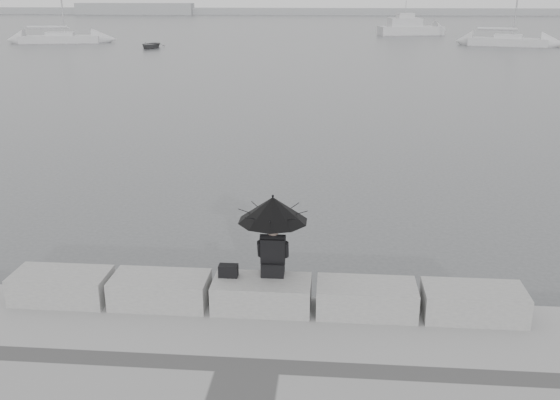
# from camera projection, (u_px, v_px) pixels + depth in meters

# --- Properties ---
(ground) EXTENTS (360.00, 360.00, 0.00)m
(ground) POSITION_uv_depth(u_px,v_px,m) (265.00, 321.00, 10.89)
(ground) COLOR #444648
(ground) RESTS_ON ground
(stone_block_far_left) EXTENTS (1.60, 0.80, 0.50)m
(stone_block_far_left) POSITION_uv_depth(u_px,v_px,m) (62.00, 286.00, 10.50)
(stone_block_far_left) COLOR gray
(stone_block_far_left) RESTS_ON promenade
(stone_block_left) EXTENTS (1.60, 0.80, 0.50)m
(stone_block_left) POSITION_uv_depth(u_px,v_px,m) (160.00, 290.00, 10.36)
(stone_block_left) COLOR gray
(stone_block_left) RESTS_ON promenade
(stone_block_centre) EXTENTS (1.60, 0.80, 0.50)m
(stone_block_centre) POSITION_uv_depth(u_px,v_px,m) (262.00, 294.00, 10.22)
(stone_block_centre) COLOR gray
(stone_block_centre) RESTS_ON promenade
(stone_block_right) EXTENTS (1.60, 0.80, 0.50)m
(stone_block_right) POSITION_uv_depth(u_px,v_px,m) (366.00, 299.00, 10.08)
(stone_block_right) COLOR gray
(stone_block_right) RESTS_ON promenade
(stone_block_far_right) EXTENTS (1.60, 0.80, 0.50)m
(stone_block_far_right) POSITION_uv_depth(u_px,v_px,m) (473.00, 303.00, 9.94)
(stone_block_far_right) COLOR gray
(stone_block_far_right) RESTS_ON promenade
(seated_person) EXTENTS (1.15, 1.15, 1.39)m
(seated_person) POSITION_uv_depth(u_px,v_px,m) (273.00, 218.00, 10.06)
(seated_person) COLOR black
(seated_person) RESTS_ON stone_block_centre
(bag) EXTENTS (0.32, 0.18, 0.20)m
(bag) POSITION_uv_depth(u_px,v_px,m) (228.00, 271.00, 10.27)
(bag) COLOR black
(bag) RESTS_ON stone_block_centre
(distant_landmass) EXTENTS (180.00, 8.00, 2.80)m
(distant_landmass) POSITION_uv_depth(u_px,v_px,m) (300.00, 11.00, 157.26)
(distant_landmass) COLOR #949698
(distant_landmass) RESTS_ON ground
(sailboat_left) EXTENTS (8.97, 4.23, 12.90)m
(sailboat_left) POSITION_uv_depth(u_px,v_px,m) (60.00, 38.00, 70.25)
(sailboat_left) COLOR silver
(sailboat_left) RESTS_ON ground
(sailboat_right) EXTENTS (8.37, 4.60, 12.90)m
(sailboat_right) POSITION_uv_depth(u_px,v_px,m) (508.00, 41.00, 66.40)
(sailboat_right) COLOR silver
(sailboat_right) RESTS_ON ground
(motor_cruiser) EXTENTS (8.87, 4.61, 4.50)m
(motor_cruiser) POSITION_uv_depth(u_px,v_px,m) (411.00, 28.00, 83.39)
(motor_cruiser) COLOR silver
(motor_cruiser) RESTS_ON ground
(dinghy) EXTENTS (3.69, 1.82, 0.61)m
(dinghy) POSITION_uv_depth(u_px,v_px,m) (150.00, 45.00, 63.68)
(dinghy) COLOR slate
(dinghy) RESTS_ON ground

